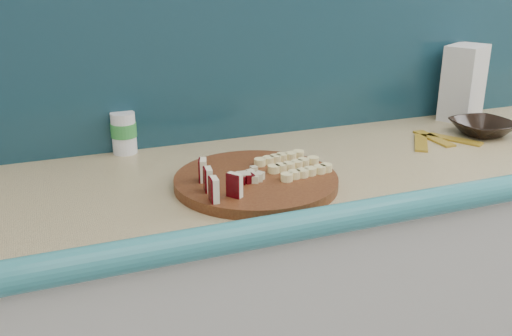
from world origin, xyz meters
name	(u,v)px	position (x,y,z in m)	size (l,w,h in m)	color
kitchen_counter	(406,294)	(0.10, 1.50, 0.46)	(2.20, 0.63, 0.91)	silver
backsplash	(370,41)	(0.10, 1.79, 1.16)	(2.20, 0.02, 0.50)	teal
cutting_board	(256,181)	(-0.41, 1.42, 0.92)	(0.37, 0.37, 0.02)	#471E0F
apple_wedges	(214,181)	(-0.52, 1.36, 0.96)	(0.07, 0.15, 0.05)	#F6EAC5
apple_chunks	(247,175)	(-0.43, 1.41, 0.94)	(0.05, 0.06, 0.02)	beige
banana_slices	(293,165)	(-0.31, 1.44, 0.94)	(0.16, 0.16, 0.02)	#FFED9B
brown_bowl	(483,128)	(0.35, 1.55, 0.93)	(0.17, 0.17, 0.04)	black
flour_bag	(463,83)	(0.40, 1.71, 1.03)	(0.14, 0.10, 0.23)	silver
canister	(124,132)	(-0.65, 1.76, 0.97)	(0.07, 0.07, 0.11)	white
banana_peel	(436,140)	(0.18, 1.54, 0.91)	(0.22, 0.18, 0.01)	gold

